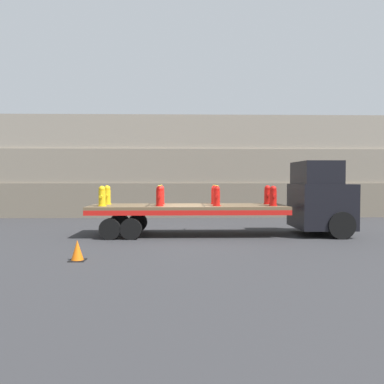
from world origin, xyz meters
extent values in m
plane|color=#2D2D30|center=(0.00, 0.00, 0.00)|extent=(120.00, 120.00, 0.00)
cube|color=#706656|center=(0.00, 8.65, 1.07)|extent=(60.00, 3.00, 2.13)
cube|color=gray|center=(0.00, 8.80, 3.20)|extent=(60.00, 3.00, 2.13)
cube|color=gray|center=(0.00, 8.95, 5.34)|extent=(60.00, 3.00, 2.13)
cube|color=black|center=(5.71, 0.00, 1.24)|extent=(2.23, 2.52, 1.88)
cube|color=black|center=(5.48, 0.00, 2.66)|extent=(1.56, 2.32, 0.96)
cube|color=black|center=(6.32, 0.00, 1.62)|extent=(0.89, 2.22, 1.05)
cylinder|color=black|center=(6.10, -1.20, 0.55)|extent=(1.10, 0.28, 1.10)
cylinder|color=black|center=(6.10, 1.20, 0.55)|extent=(1.10, 0.28, 1.10)
cube|color=brown|center=(0.00, 0.00, 1.22)|extent=(8.25, 2.41, 0.13)
cube|color=red|center=(0.00, -1.16, 1.06)|extent=(8.25, 0.08, 0.20)
cube|color=red|center=(0.00, 1.16, 1.06)|extent=(8.25, 0.08, 0.20)
cylinder|color=black|center=(-2.27, -1.11, 0.42)|extent=(0.84, 0.30, 0.84)
cylinder|color=black|center=(-2.27, 1.11, 0.42)|extent=(0.84, 0.30, 0.84)
cylinder|color=black|center=(-3.09, -1.11, 0.42)|extent=(0.84, 0.30, 0.84)
cylinder|color=black|center=(-3.09, 1.11, 0.42)|extent=(0.84, 0.30, 0.84)
cylinder|color=gold|center=(-3.52, -0.53, 1.30)|extent=(0.35, 0.35, 0.03)
cylinder|color=gold|center=(-3.52, -0.53, 1.60)|extent=(0.28, 0.28, 0.64)
sphere|color=gold|center=(-3.52, -0.53, 1.98)|extent=(0.27, 0.27, 0.27)
cylinder|color=gold|center=(-3.52, -0.75, 1.68)|extent=(0.13, 0.15, 0.13)
cylinder|color=gold|center=(-3.52, -0.31, 1.68)|extent=(0.13, 0.15, 0.13)
cylinder|color=gold|center=(-3.52, 0.53, 1.30)|extent=(0.35, 0.35, 0.03)
cylinder|color=gold|center=(-3.52, 0.53, 1.60)|extent=(0.28, 0.28, 0.64)
sphere|color=gold|center=(-3.52, 0.53, 1.98)|extent=(0.27, 0.27, 0.27)
cylinder|color=gold|center=(-3.52, 0.31, 1.68)|extent=(0.13, 0.15, 0.13)
cylinder|color=gold|center=(-3.52, 0.75, 1.68)|extent=(0.13, 0.15, 0.13)
cylinder|color=red|center=(-1.17, -0.53, 1.30)|extent=(0.35, 0.35, 0.03)
cylinder|color=red|center=(-1.17, -0.53, 1.60)|extent=(0.28, 0.28, 0.64)
sphere|color=red|center=(-1.17, -0.53, 1.98)|extent=(0.27, 0.27, 0.27)
cylinder|color=red|center=(-1.17, -0.75, 1.68)|extent=(0.13, 0.15, 0.13)
cylinder|color=red|center=(-1.17, -0.31, 1.68)|extent=(0.13, 0.15, 0.13)
cylinder|color=red|center=(-1.17, 0.53, 1.30)|extent=(0.35, 0.35, 0.03)
cylinder|color=red|center=(-1.17, 0.53, 1.60)|extent=(0.28, 0.28, 0.64)
sphere|color=red|center=(-1.17, 0.53, 1.98)|extent=(0.27, 0.27, 0.27)
cylinder|color=red|center=(-1.17, 0.31, 1.68)|extent=(0.13, 0.15, 0.13)
cylinder|color=red|center=(-1.17, 0.75, 1.68)|extent=(0.13, 0.15, 0.13)
cylinder|color=red|center=(1.17, -0.53, 1.30)|extent=(0.35, 0.35, 0.03)
cylinder|color=red|center=(1.17, -0.53, 1.60)|extent=(0.28, 0.28, 0.64)
sphere|color=red|center=(1.17, -0.53, 1.98)|extent=(0.27, 0.27, 0.27)
cylinder|color=red|center=(1.17, -0.75, 1.68)|extent=(0.13, 0.15, 0.13)
cylinder|color=red|center=(1.17, -0.31, 1.68)|extent=(0.13, 0.15, 0.13)
cylinder|color=red|center=(1.17, 0.53, 1.30)|extent=(0.35, 0.35, 0.03)
cylinder|color=red|center=(1.17, 0.53, 1.60)|extent=(0.28, 0.28, 0.64)
sphere|color=red|center=(1.17, 0.53, 1.98)|extent=(0.27, 0.27, 0.27)
cylinder|color=red|center=(1.17, 0.31, 1.68)|extent=(0.13, 0.15, 0.13)
cylinder|color=red|center=(1.17, 0.75, 1.68)|extent=(0.13, 0.15, 0.13)
cylinder|color=red|center=(3.52, -0.53, 1.30)|extent=(0.35, 0.35, 0.03)
cylinder|color=red|center=(3.52, -0.53, 1.60)|extent=(0.28, 0.28, 0.64)
sphere|color=red|center=(3.52, -0.53, 1.98)|extent=(0.27, 0.27, 0.27)
cylinder|color=red|center=(3.52, -0.75, 1.68)|extent=(0.13, 0.15, 0.13)
cylinder|color=red|center=(3.52, -0.31, 1.68)|extent=(0.13, 0.15, 0.13)
cylinder|color=red|center=(3.52, 0.53, 1.30)|extent=(0.35, 0.35, 0.03)
cylinder|color=red|center=(3.52, 0.53, 1.60)|extent=(0.28, 0.28, 0.64)
sphere|color=red|center=(3.52, 0.53, 1.98)|extent=(0.27, 0.27, 0.27)
cylinder|color=red|center=(3.52, 0.31, 1.68)|extent=(0.13, 0.15, 0.13)
cylinder|color=red|center=(3.52, 0.75, 1.68)|extent=(0.13, 0.15, 0.13)
cube|color=yellow|center=(-1.17, 0.00, 2.12)|extent=(0.05, 2.61, 0.01)
cube|color=yellow|center=(1.17, 0.00, 2.12)|extent=(0.05, 2.61, 0.01)
cube|color=black|center=(-3.30, -4.93, 0.01)|extent=(0.46, 0.46, 0.03)
cone|color=orange|center=(-3.30, -4.93, 0.31)|extent=(0.35, 0.35, 0.58)
camera|label=1|loc=(-0.21, -15.88, 2.39)|focal=35.00mm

